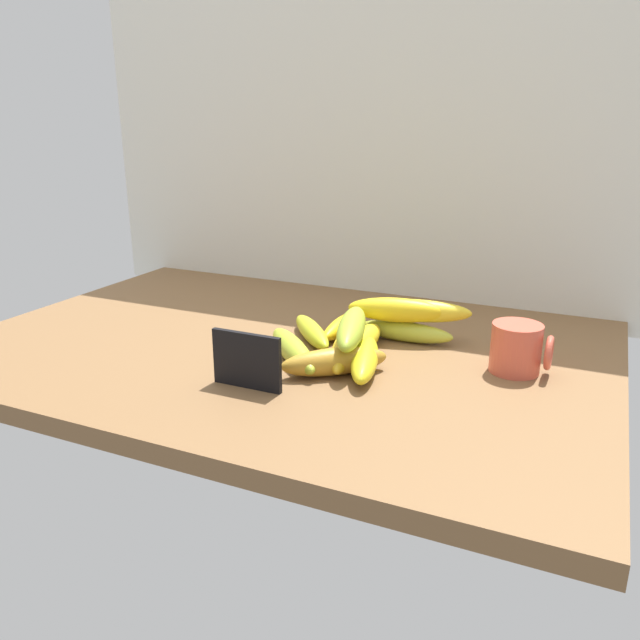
{
  "coord_description": "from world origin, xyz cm",
  "views": [
    {
      "loc": [
        49.43,
        -91.86,
        41.08
      ],
      "look_at": [
        7.05,
        0.52,
        8.0
      ],
      "focal_mm": 35.62,
      "sensor_mm": 36.0,
      "label": 1
    }
  ],
  "objects_px": {
    "banana_2": "(342,325)",
    "banana_6": "(334,362)",
    "banana_0": "(361,342)",
    "banana_4": "(312,332)",
    "banana_3": "(354,332)",
    "banana_11": "(352,328)",
    "chalkboard_sign": "(247,363)",
    "banana_1": "(293,350)",
    "banana_10": "(397,310)",
    "coffee_mug": "(518,348)",
    "banana_5": "(343,351)",
    "banana_9": "(414,311)",
    "banana_8": "(365,359)",
    "banana_7": "(405,332)"
  },
  "relations": [
    {
      "from": "banana_3",
      "to": "banana_11",
      "type": "height_order",
      "value": "banana_11"
    },
    {
      "from": "chalkboard_sign",
      "to": "banana_10",
      "type": "bearing_deg",
      "value": 64.64
    },
    {
      "from": "coffee_mug",
      "to": "banana_1",
      "type": "distance_m",
      "value": 0.35
    },
    {
      "from": "chalkboard_sign",
      "to": "banana_3",
      "type": "height_order",
      "value": "chalkboard_sign"
    },
    {
      "from": "banana_6",
      "to": "banana_7",
      "type": "bearing_deg",
      "value": 74.61
    },
    {
      "from": "banana_1",
      "to": "banana_0",
      "type": "bearing_deg",
      "value": 40.17
    },
    {
      "from": "coffee_mug",
      "to": "banana_3",
      "type": "bearing_deg",
      "value": 175.06
    },
    {
      "from": "banana_8",
      "to": "banana_11",
      "type": "height_order",
      "value": "banana_11"
    },
    {
      "from": "banana_5",
      "to": "banana_6",
      "type": "relative_size",
      "value": 1.09
    },
    {
      "from": "banana_9",
      "to": "banana_4",
      "type": "bearing_deg",
      "value": -154.73
    },
    {
      "from": "banana_5",
      "to": "banana_9",
      "type": "xyz_separation_m",
      "value": [
        0.08,
        0.14,
        0.04
      ]
    },
    {
      "from": "banana_2",
      "to": "banana_4",
      "type": "xyz_separation_m",
      "value": [
        -0.03,
        -0.06,
        0.0
      ]
    },
    {
      "from": "banana_1",
      "to": "banana_11",
      "type": "xyz_separation_m",
      "value": [
        0.08,
        0.04,
        0.04
      ]
    },
    {
      "from": "banana_6",
      "to": "banana_2",
      "type": "bearing_deg",
      "value": 109.09
    },
    {
      "from": "banana_10",
      "to": "banana_6",
      "type": "bearing_deg",
      "value": -101.41
    },
    {
      "from": "banana_7",
      "to": "chalkboard_sign",
      "type": "bearing_deg",
      "value": -117.41
    },
    {
      "from": "banana_2",
      "to": "banana_7",
      "type": "relative_size",
      "value": 0.91
    },
    {
      "from": "banana_2",
      "to": "banana_9",
      "type": "bearing_deg",
      "value": 8.47
    },
    {
      "from": "chalkboard_sign",
      "to": "coffee_mug",
      "type": "height_order",
      "value": "chalkboard_sign"
    },
    {
      "from": "banana_5",
      "to": "banana_9",
      "type": "relative_size",
      "value": 0.93
    },
    {
      "from": "banana_3",
      "to": "banana_9",
      "type": "distance_m",
      "value": 0.11
    },
    {
      "from": "banana_0",
      "to": "banana_6",
      "type": "height_order",
      "value": "banana_6"
    },
    {
      "from": "banana_3",
      "to": "banana_6",
      "type": "distance_m",
      "value": 0.15
    },
    {
      "from": "chalkboard_sign",
      "to": "banana_10",
      "type": "xyz_separation_m",
      "value": [
        0.13,
        0.28,
        0.02
      ]
    },
    {
      "from": "banana_8",
      "to": "banana_10",
      "type": "distance_m",
      "value": 0.16
    },
    {
      "from": "banana_3",
      "to": "banana_6",
      "type": "xyz_separation_m",
      "value": [
        0.03,
        -0.15,
        0.0
      ]
    },
    {
      "from": "coffee_mug",
      "to": "banana_11",
      "type": "height_order",
      "value": "same"
    },
    {
      "from": "banana_6",
      "to": "banana_10",
      "type": "height_order",
      "value": "banana_10"
    },
    {
      "from": "banana_8",
      "to": "banana_11",
      "type": "xyz_separation_m",
      "value": [
        -0.04,
        0.03,
        0.04
      ]
    },
    {
      "from": "chalkboard_sign",
      "to": "banana_11",
      "type": "height_order",
      "value": "chalkboard_sign"
    },
    {
      "from": "coffee_mug",
      "to": "banana_4",
      "type": "distance_m",
      "value": 0.35
    },
    {
      "from": "banana_5",
      "to": "banana_8",
      "type": "xyz_separation_m",
      "value": [
        0.05,
        -0.03,
        0.0
      ]
    },
    {
      "from": "banana_0",
      "to": "banana_1",
      "type": "xyz_separation_m",
      "value": [
        -0.09,
        -0.07,
        -0.0
      ]
    },
    {
      "from": "banana_6",
      "to": "banana_7",
      "type": "xyz_separation_m",
      "value": [
        0.05,
        0.19,
        -0.0
      ]
    },
    {
      "from": "coffee_mug",
      "to": "banana_2",
      "type": "xyz_separation_m",
      "value": [
        -0.31,
        0.05,
        -0.02
      ]
    },
    {
      "from": "banana_10",
      "to": "banana_2",
      "type": "bearing_deg",
      "value": -176.83
    },
    {
      "from": "banana_7",
      "to": "banana_4",
      "type": "bearing_deg",
      "value": -155.76
    },
    {
      "from": "banana_3",
      "to": "banana_7",
      "type": "height_order",
      "value": "same"
    },
    {
      "from": "banana_1",
      "to": "banana_10",
      "type": "xyz_separation_m",
      "value": [
        0.12,
        0.16,
        0.04
      ]
    },
    {
      "from": "banana_0",
      "to": "banana_4",
      "type": "bearing_deg",
      "value": 165.93
    },
    {
      "from": "banana_7",
      "to": "banana_10",
      "type": "relative_size",
      "value": 1.0
    },
    {
      "from": "banana_5",
      "to": "banana_2",
      "type": "bearing_deg",
      "value": 112.88
    },
    {
      "from": "banana_0",
      "to": "banana_11",
      "type": "xyz_separation_m",
      "value": [
        -0.0,
        -0.03,
        0.04
      ]
    },
    {
      "from": "banana_4",
      "to": "banana_5",
      "type": "bearing_deg",
      "value": -37.08
    },
    {
      "from": "banana_6",
      "to": "banana_9",
      "type": "xyz_separation_m",
      "value": [
        0.06,
        0.2,
        0.03
      ]
    },
    {
      "from": "banana_7",
      "to": "banana_9",
      "type": "height_order",
      "value": "banana_9"
    },
    {
      "from": "banana_3",
      "to": "banana_7",
      "type": "bearing_deg",
      "value": 25.69
    },
    {
      "from": "banana_7",
      "to": "banana_8",
      "type": "xyz_separation_m",
      "value": [
        -0.01,
        -0.16,
        0.0
      ]
    },
    {
      "from": "banana_2",
      "to": "banana_6",
      "type": "relative_size",
      "value": 0.92
    },
    {
      "from": "banana_1",
      "to": "banana_8",
      "type": "height_order",
      "value": "banana_8"
    }
  ]
}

